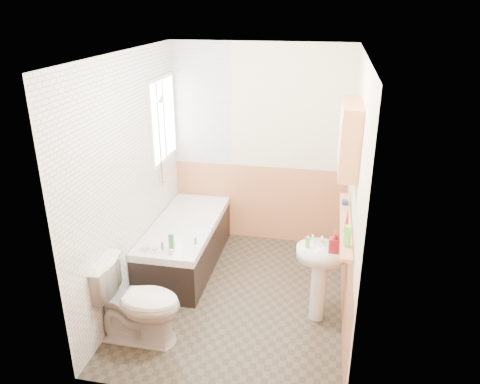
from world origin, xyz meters
name	(u,v)px	position (x,y,z in m)	size (l,w,h in m)	color
floor	(237,297)	(0.00, 0.00, 0.00)	(2.80, 2.80, 0.00)	#312B22
ceiling	(237,54)	(0.00, 0.00, 2.50)	(2.80, 2.80, 0.00)	white
wall_back	(260,147)	(0.00, 1.41, 1.25)	(2.20, 0.02, 2.50)	#F2EAC8
wall_front	(196,263)	(0.00, -1.41, 1.25)	(2.20, 0.02, 2.50)	#F2EAC8
wall_left	(129,180)	(-1.11, 0.00, 1.25)	(0.02, 2.80, 2.50)	#F2EAC8
wall_right	(355,197)	(1.11, 0.00, 1.25)	(0.02, 2.80, 2.50)	#F2EAC8
wainscot_right	(345,267)	(1.09, 0.00, 0.50)	(0.01, 2.80, 1.00)	#DD8A5A
wainscot_front	(201,347)	(0.00, -1.39, 0.50)	(2.20, 0.01, 1.00)	#DD8A5A
wainscot_back	(258,203)	(0.00, 1.39, 0.50)	(2.20, 0.01, 1.00)	#DD8A5A
tile_cladding_left	(131,180)	(-1.09, 0.00, 1.25)	(0.01, 2.80, 2.50)	white
tile_return_back	(201,104)	(-0.73, 1.39, 1.75)	(0.75, 0.01, 1.50)	white
window	(163,120)	(-1.06, 0.95, 1.65)	(0.03, 0.79, 0.99)	white
bathtub	(186,243)	(-0.73, 0.55, 0.29)	(0.70, 1.66, 0.69)	black
shower_riser	(159,126)	(-1.04, 0.75, 1.62)	(0.11, 0.08, 1.22)	silver
toilet	(137,302)	(-0.76, -0.81, 0.40)	(0.46, 0.82, 0.80)	white
sink	(320,268)	(0.84, -0.18, 0.56)	(0.46, 0.37, 0.89)	white
pine_shelf	(346,223)	(1.04, -0.16, 1.05)	(0.10, 1.37, 0.03)	#DD8A5A
medicine_cabinet	(350,138)	(1.01, -0.07, 1.83)	(0.17, 0.68, 0.62)	#DD8A5A
foam_can	(347,236)	(1.04, -0.63, 1.16)	(0.06, 0.06, 0.18)	#59C647
green_bottle	(347,220)	(1.04, -0.37, 1.19)	(0.05, 0.05, 0.24)	maroon
black_jar	(345,202)	(1.04, 0.23, 1.09)	(0.07, 0.07, 0.04)	navy
soap_bottle	(334,247)	(0.95, -0.24, 0.84)	(0.09, 0.21, 0.10)	maroon
clear_bottle	(308,242)	(0.71, -0.21, 0.84)	(0.04, 0.04, 0.11)	#59C647
blue_gel	(171,242)	(-0.67, -0.10, 0.64)	(0.05, 0.03, 0.18)	#388447
cream_jar	(145,248)	(-0.93, -0.15, 0.58)	(0.08, 0.08, 0.05)	silver
orange_bottle	(195,241)	(-0.46, 0.07, 0.59)	(0.02, 0.02, 0.07)	#388447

